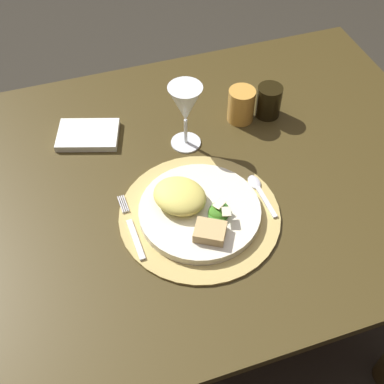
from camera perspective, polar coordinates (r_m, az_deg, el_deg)
The scene contains 13 objects.
ground_plane at distance 1.74m, azimuth -0.30°, elevation -15.20°, with size 6.00×6.00×0.00m, color #2E2A22.
dining_table at distance 1.26m, azimuth -0.40°, elevation -4.38°, with size 1.25×0.87×0.76m.
placemat at distance 1.03m, azimuth 0.87°, elevation -2.62°, with size 0.34×0.34×0.01m, color tan.
dinner_plate at distance 1.02m, azimuth 0.88°, elevation -2.21°, with size 0.25×0.25×0.02m, color silver.
pasta_serving at distance 1.01m, azimuth -1.41°, elevation -0.45°, with size 0.11×0.10×0.04m, color #E0D15F.
salad_greens at distance 1.00m, azimuth 3.09°, elevation -2.31°, with size 0.07×0.07×0.03m.
bread_piece at distance 0.97m, azimuth 2.08°, elevation -4.57°, with size 0.06×0.05×0.02m, color tan.
fork at distance 1.01m, azimuth -6.85°, elevation -4.31°, with size 0.02×0.17×0.00m.
spoon at distance 1.08m, azimuth 7.59°, elevation 0.39°, with size 0.03×0.12×0.01m.
napkin at distance 1.21m, azimuth -11.81°, elevation 6.43°, with size 0.14×0.10×0.02m, color white.
wine_glass at distance 1.10m, azimuth -0.77°, elevation 9.83°, with size 0.08×0.08×0.16m.
amber_tumbler at distance 1.22m, azimuth 5.64°, elevation 9.86°, with size 0.06×0.06×0.09m, color gold.
dark_tumbler at distance 1.24m, azimuth 8.78°, elevation 10.23°, with size 0.06×0.06×0.08m, color black.
Camera 1 is at (-0.22, -0.71, 1.58)m, focal length 46.58 mm.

